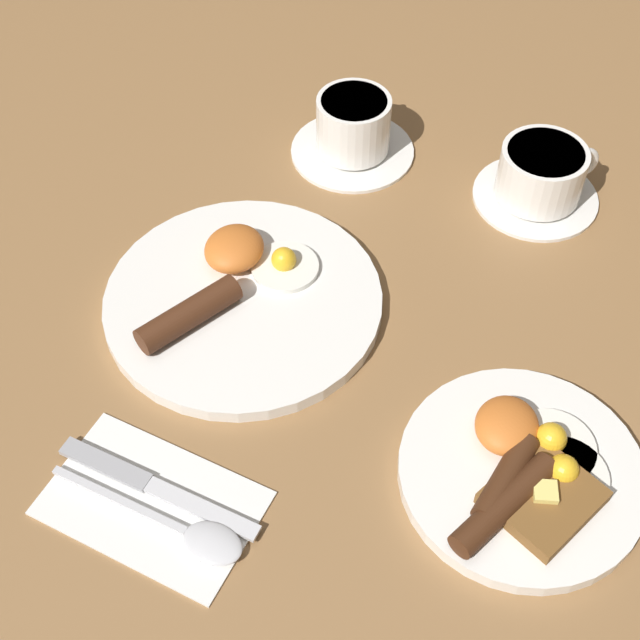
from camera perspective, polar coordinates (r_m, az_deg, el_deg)
The scene contains 8 objects.
ground_plane at distance 0.91m, azimuth -4.90°, elevation 0.89°, with size 3.00×3.00×0.00m, color olive.
breakfast_plate_near at distance 0.90m, azimuth -5.09°, elevation 1.52°, with size 0.28×0.28×0.05m.
breakfast_plate_far at distance 0.80m, azimuth 12.92°, elevation -9.42°, with size 0.22×0.22×0.04m.
teacup_near at distance 1.06m, azimuth 2.16°, elevation 12.07°, with size 0.15×0.15×0.08m.
teacup_far at distance 1.02m, azimuth 13.94°, elevation 8.85°, with size 0.14×0.14×0.07m.
napkin at distance 0.79m, azimuth -10.70°, elevation -11.40°, with size 0.11×0.18×0.01m, color white.
knife at distance 0.80m, azimuth -11.05°, elevation -10.20°, with size 0.03×0.20×0.01m.
spoon at distance 0.77m, azimuth -8.09°, elevation -13.42°, with size 0.04×0.19×0.01m.
Camera 1 is at (0.52, 0.28, 0.69)m, focal length 50.00 mm.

